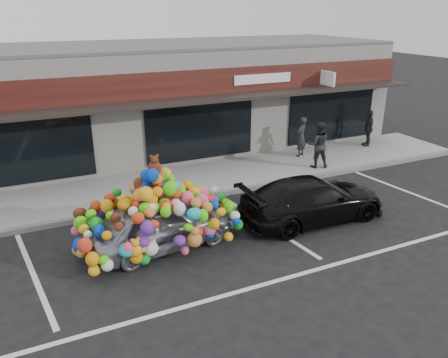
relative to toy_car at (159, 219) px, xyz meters
name	(u,v)px	position (x,y,z in m)	size (l,w,h in m)	color
ground	(172,249)	(0.22, -0.22, -0.78)	(90.00, 90.00, 0.00)	black
shop_building	(102,102)	(0.22, 8.22, 1.38)	(24.00, 7.20, 4.31)	white
sidewalk	(133,190)	(0.22, 3.78, -0.71)	(26.00, 3.00, 0.15)	gray
kerb	(145,207)	(0.22, 2.28, -0.71)	(26.00, 0.18, 0.16)	slate
parking_stripe_left	(34,275)	(-2.98, -0.02, -0.78)	(0.12, 4.40, 0.01)	silver
parking_stripe_mid	(265,224)	(3.02, -0.02, -0.78)	(0.12, 4.40, 0.01)	silver
parking_stripe_right	(408,192)	(8.42, -0.02, -0.78)	(0.12, 4.40, 0.01)	silver
lane_line	(289,277)	(2.22, -2.52, -0.78)	(14.00, 0.12, 0.01)	silver
toy_car	(159,219)	(0.00, 0.00, 0.00)	(2.71, 4.14, 2.30)	#B5BCC0
black_sedan	(313,199)	(4.36, -0.32, -0.16)	(4.27, 1.74, 1.24)	black
pedestrian_a	(301,137)	(7.06, 4.29, 0.15)	(0.57, 0.38, 1.57)	black
pedestrian_b	(318,145)	(6.89, 2.95, 0.22)	(0.83, 0.64, 1.70)	black
pedestrian_c	(368,128)	(10.44, 4.27, 0.14)	(0.38, 0.90, 1.54)	#28252B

